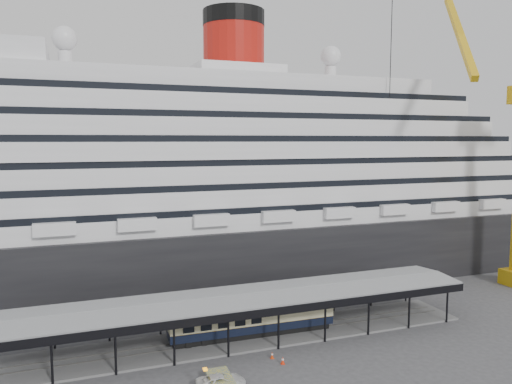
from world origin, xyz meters
The scene contains 8 objects.
ground centered at (0.00, 0.00, 0.00)m, with size 200.00×200.00×0.00m, color #3C3C3F.
cruise_ship centered at (0.05, 32.00, 18.35)m, with size 130.00×30.00×43.90m.
platform_canopy centered at (0.00, 5.00, 2.36)m, with size 56.00×9.18×5.30m.
port_truck centered at (-5.55, -5.31, 0.64)m, with size 2.14×4.64×1.29m, color silver.
pullman_carriage centered at (1.36, 5.00, 2.37)m, with size 19.73×3.05×19.32m.
traffic_cone_left centered at (1.32, -1.07, 0.37)m, with size 0.39×0.39×0.74m.
traffic_cone_mid centered at (-4.36, -3.49, 0.38)m, with size 0.45×0.45×0.77m.
traffic_cone_right centered at (1.84, -2.69, 0.40)m, with size 0.49×0.49×0.81m.
Camera 1 is at (-17.99, -47.77, 22.97)m, focal length 35.00 mm.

